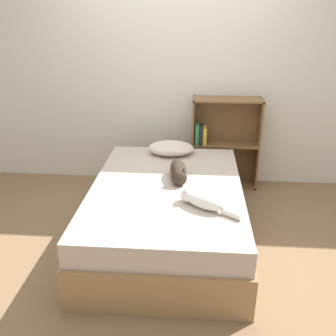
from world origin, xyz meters
TOP-DOWN VIEW (x-y plane):
  - ground_plane at (0.00, 0.00)m, footprint 8.00×8.00m
  - wall_back at (0.00, 1.32)m, footprint 8.00×0.06m
  - bed at (0.00, 0.00)m, footprint 1.31×1.89m
  - pillow at (-0.02, 0.74)m, footprint 0.46×0.34m
  - cat_light at (0.30, -0.35)m, footprint 0.47×0.35m
  - cat_dark at (0.09, 0.15)m, footprint 0.18×0.57m
  - bookshelf at (0.54, 1.19)m, footprint 0.75×0.26m

SIDE VIEW (x-z plane):
  - ground_plane at x=0.00m, z-range 0.00..0.00m
  - bed at x=0.00m, z-range 0.00..0.53m
  - bookshelf at x=0.54m, z-range 0.01..1.04m
  - cat_light at x=0.30m, z-range 0.52..0.66m
  - pillow at x=-0.02m, z-range 0.53..0.66m
  - cat_dark at x=0.09m, z-range 0.53..0.68m
  - wall_back at x=0.00m, z-range 0.00..2.50m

